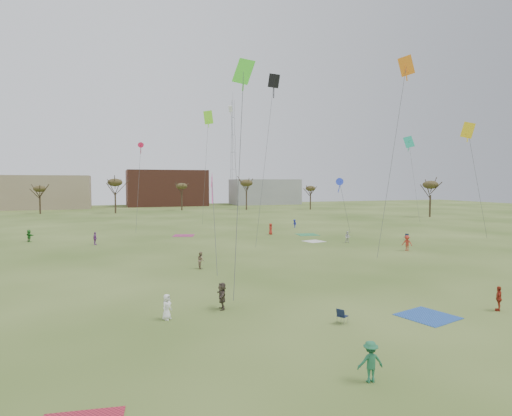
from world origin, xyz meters
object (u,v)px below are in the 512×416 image
object	(u,v)px
camp_chair_right	(406,238)
radio_tower	(233,152)
flyer_near_center	(370,362)
spectator_fore_a	(499,298)
camp_chair_center	(342,319)
flyer_near_left	(167,307)

from	to	relation	value
camp_chair_right	radio_tower	size ratio (longest dim) A/B	0.02
flyer_near_center	spectator_fore_a	world-z (taller)	flyer_near_center
spectator_fore_a	camp_chair_center	bearing A→B (deg)	-45.74
flyer_near_left	camp_chair_right	xyz separation A→B (m)	(35.63, 23.66, -0.49)
flyer_near_center	camp_chair_center	xyz separation A→B (m)	(2.59, 6.56, -0.57)
flyer_near_center	camp_chair_center	size ratio (longest dim) A/B	1.91
spectator_fore_a	camp_chair_right	bearing A→B (deg)	-158.81
flyer_near_center	camp_chair_center	world-z (taller)	flyer_near_center
flyer_near_left	radio_tower	xyz separation A→B (m)	(40.33, 127.02, 18.46)
camp_chair_center	camp_chair_right	size ratio (longest dim) A/B	1.00
flyer_near_center	spectator_fore_a	xyz separation A→B (m)	(13.03, 5.48, -0.06)
camp_chair_center	camp_chair_right	bearing A→B (deg)	-73.95
camp_chair_right	flyer_near_center	bearing A→B (deg)	-67.12
spectator_fore_a	camp_chair_center	distance (m)	10.50
spectator_fore_a	radio_tower	world-z (taller)	radio_tower
spectator_fore_a	radio_tower	bearing A→B (deg)	-138.69
radio_tower	flyer_near_left	bearing A→B (deg)	-107.62
spectator_fore_a	camp_chair_center	size ratio (longest dim) A/B	1.78
spectator_fore_a	radio_tower	xyz separation A→B (m)	(20.58, 132.02, 18.44)
flyer_near_left	spectator_fore_a	distance (m)	20.37
radio_tower	spectator_fore_a	bearing A→B (deg)	-98.86
flyer_near_left	camp_chair_right	size ratio (longest dim) A/B	1.72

